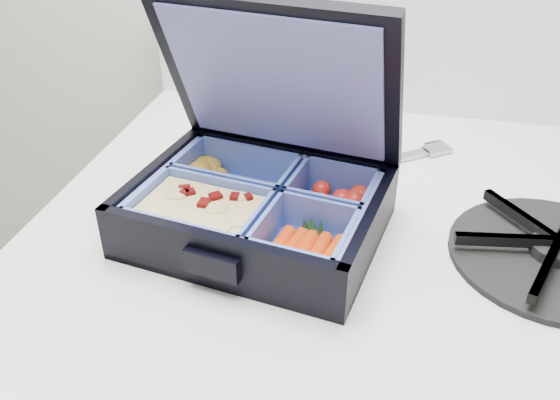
% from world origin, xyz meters
% --- Properties ---
extents(bento_box, '(0.25, 0.21, 0.05)m').
position_xyz_m(bento_box, '(0.36, 1.61, 1.03)').
color(bento_box, black).
rests_on(bento_box, stove).
extents(burner_grate, '(0.21, 0.21, 0.03)m').
position_xyz_m(burner_grate, '(0.63, 1.63, 1.01)').
color(burner_grate, black).
rests_on(burner_grate, stove).
extents(burner_grate_rear, '(0.18, 0.18, 0.02)m').
position_xyz_m(burner_grate_rear, '(0.32, 1.78, 1.01)').
color(burner_grate_rear, black).
rests_on(burner_grate_rear, stove).
extents(fork, '(0.17, 0.13, 0.01)m').
position_xyz_m(fork, '(0.45, 1.76, 1.00)').
color(fork, '#9FA0AD').
rests_on(fork, stove).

